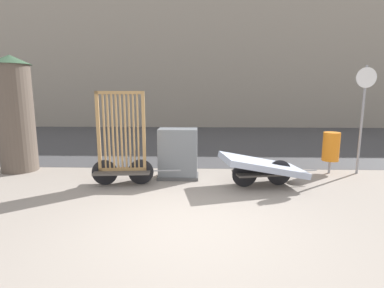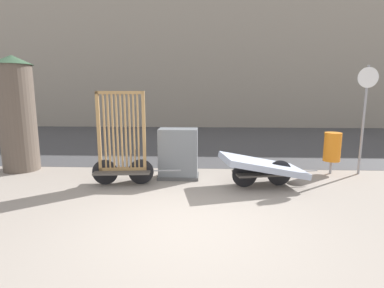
# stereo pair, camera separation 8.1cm
# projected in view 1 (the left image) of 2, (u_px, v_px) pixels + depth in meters

# --- Properties ---
(ground_plane) EXTENTS (60.00, 60.00, 0.00)m
(ground_plane) POSITION_uv_depth(u_px,v_px,m) (187.00, 229.00, 4.66)
(ground_plane) COLOR gray
(road_strip) EXTENTS (56.00, 9.68, 0.01)m
(road_strip) POSITION_uv_depth(u_px,v_px,m) (197.00, 140.00, 13.09)
(road_strip) COLOR #424244
(road_strip) RESTS_ON ground_plane
(building_facade) EXTENTS (48.00, 4.00, 9.65)m
(building_facade) POSITION_uv_depth(u_px,v_px,m) (199.00, 48.00, 18.98)
(building_facade) COLOR #9E9384
(building_facade) RESTS_ON ground_plane
(bike_cart_with_bedframe) EXTENTS (2.02, 0.70, 2.13)m
(bike_cart_with_bedframe) POSITION_uv_depth(u_px,v_px,m) (122.00, 152.00, 6.77)
(bike_cart_with_bedframe) COLOR #4C4742
(bike_cart_with_bedframe) RESTS_ON ground_plane
(bike_cart_with_mattress) EXTENTS (2.30, 1.36, 0.74)m
(bike_cart_with_mattress) POSITION_uv_depth(u_px,v_px,m) (263.00, 166.00, 6.72)
(bike_cart_with_mattress) COLOR #4C4742
(bike_cart_with_mattress) RESTS_ON ground_plane
(utility_cabinet) EXTENTS (1.00, 0.59, 1.23)m
(utility_cabinet) POSITION_uv_depth(u_px,v_px,m) (178.00, 155.00, 7.33)
(utility_cabinet) COLOR #4C4C4C
(utility_cabinet) RESTS_ON ground_plane
(trash_bin) EXTENTS (0.42, 0.42, 1.08)m
(trash_bin) POSITION_uv_depth(u_px,v_px,m) (331.00, 147.00, 7.74)
(trash_bin) COLOR gray
(trash_bin) RESTS_ON ground_plane
(sign_post) EXTENTS (0.50, 0.06, 2.76)m
(sign_post) POSITION_uv_depth(u_px,v_px,m) (363.00, 107.00, 7.53)
(sign_post) COLOR gray
(sign_post) RESTS_ON ground_plane
(advertising_column) EXTENTS (1.02, 1.02, 3.04)m
(advertising_column) POSITION_uv_depth(u_px,v_px,m) (15.00, 113.00, 7.87)
(advertising_column) COLOR brown
(advertising_column) RESTS_ON ground_plane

